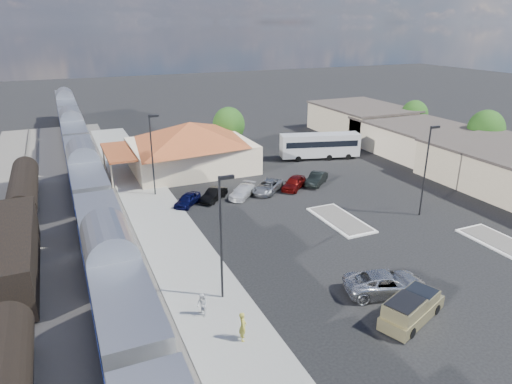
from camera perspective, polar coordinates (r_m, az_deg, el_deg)
name	(u,v)px	position (r m, az deg, el deg)	size (l,w,h in m)	color
ground	(315,236)	(41.54, 7.41, -5.50)	(280.00, 280.00, 0.00)	black
railbed	(61,241)	(43.65, -23.20, -5.67)	(16.00, 100.00, 0.12)	#4C4944
platform	(168,232)	(42.53, -10.98, -4.94)	(5.50, 92.00, 0.18)	gray
passenger_train	(86,182)	(49.40, -20.47, 1.22)	(3.00, 104.00, 5.55)	silver
freight_cars	(16,255)	(38.27, -27.82, -7.03)	(2.80, 46.00, 4.00)	black
station_depot	(190,146)	(59.69, -8.23, 5.76)	(18.35, 12.24, 6.20)	beige
buildings_east	(438,144)	(68.20, 21.81, 5.60)	(14.40, 51.40, 4.80)	#C6B28C
traffic_island_south	(340,220)	(45.02, 10.50, -3.41)	(3.30, 7.50, 0.21)	silver
traffic_island_north	(503,244)	(45.03, 28.49, -5.70)	(3.30, 7.50, 0.21)	silver
lamp_plat_s	(222,229)	(30.06, -4.28, -4.63)	(1.08, 0.25, 9.00)	black
lamp_plat_n	(153,149)	(50.21, -12.81, 5.27)	(1.08, 0.25, 9.00)	black
lamp_lot	(427,164)	(46.75, 20.58, 3.34)	(1.08, 0.25, 9.00)	black
tree_east_b	(486,130)	(70.70, 26.79, 6.98)	(4.94, 4.94, 6.96)	#382314
tree_east_c	(414,115)	(80.20, 19.16, 9.07)	(4.41, 4.41, 6.21)	#382314
tree_depot	(229,125)	(67.30, -3.44, 8.38)	(4.71, 4.71, 6.63)	#382314
pickup_truck	(412,308)	(31.79, 18.96, -13.53)	(5.64, 3.73, 1.83)	tan
suv	(386,283)	(33.97, 15.95, -10.91)	(2.72, 5.90, 1.64)	#A1A3A9
coach_bus	(320,145)	(64.60, 7.99, 5.89)	(11.26, 5.19, 3.54)	white
person_a	(243,326)	(28.21, -1.66, -16.43)	(0.69, 0.45, 1.89)	gold
person_b	(202,305)	(30.42, -6.76, -13.84)	(0.78, 0.61, 1.61)	white
parked_car_a	(187,200)	(48.21, -8.57, -0.95)	(1.53, 3.81, 1.30)	#0D0F41
parked_car_b	(214,195)	(49.27, -5.30, -0.33)	(1.38, 3.95, 1.30)	black
parked_car_c	(242,191)	(50.03, -1.72, 0.07)	(1.78, 4.38, 1.27)	white
parked_car_d	(268,186)	(51.48, 1.46, 0.71)	(2.23, 4.84, 1.34)	gray
parked_car_e	(294,183)	(52.58, 4.76, 1.15)	(1.74, 4.33, 1.47)	maroon
parked_car_f	(317,179)	(54.36, 7.58, 1.67)	(1.52, 4.36, 1.44)	black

